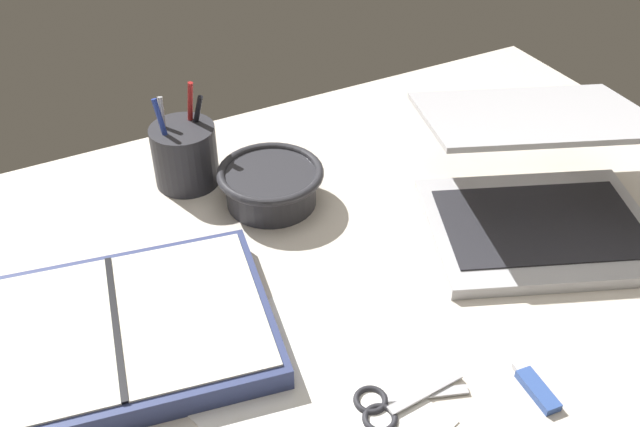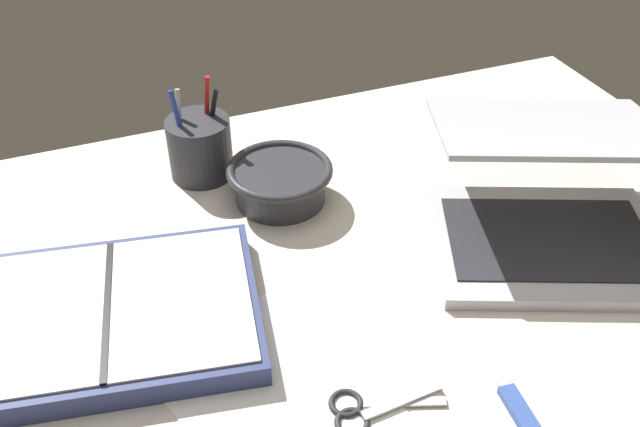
{
  "view_description": "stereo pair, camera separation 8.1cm",
  "coord_description": "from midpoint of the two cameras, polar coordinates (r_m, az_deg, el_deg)",
  "views": [
    {
      "loc": [
        -32.38,
        -56.99,
        66.7
      ],
      "look_at": [
        2.07,
        9.16,
        9.0
      ],
      "focal_mm": 40.0,
      "sensor_mm": 36.0,
      "label": 1
    },
    {
      "loc": [
        -25.01,
        -60.33,
        66.7
      ],
      "look_at": [
        2.07,
        9.16,
        9.0
      ],
      "focal_mm": 40.0,
      "sensor_mm": 36.0,
      "label": 2
    }
  ],
  "objects": [
    {
      "name": "pen_cup",
      "position": [
        1.12,
        -12.81,
        4.56
      ],
      "size": [
        9.93,
        9.93,
        16.07
      ],
      "color": "#28282D",
      "rests_on": "desk_top"
    },
    {
      "name": "bowl",
      "position": [
        1.07,
        -6.13,
        2.3
      ],
      "size": [
        15.91,
        15.91,
        5.92
      ],
      "color": "#2D2D33",
      "rests_on": "desk_top"
    },
    {
      "name": "usb_drive",
      "position": [
        0.84,
        14.27,
        -13.56
      ],
      "size": [
        2.54,
        7.32,
        1.0
      ],
      "rotation": [
        0.0,
        0.0,
        -0.09
      ],
      "color": "#33519E",
      "rests_on": "desk_top"
    },
    {
      "name": "laptop",
      "position": [
        1.05,
        14.93,
        1.89
      ],
      "size": [
        42.0,
        43.51,
        16.71
      ],
      "rotation": [
        0.0,
        0.0,
        -0.39
      ],
      "color": "#B7B7BC",
      "rests_on": "desk_top"
    },
    {
      "name": "scissors",
      "position": [
        0.81,
        2.5,
        -15.18
      ],
      "size": [
        13.03,
        6.44,
        0.8
      ],
      "rotation": [
        0.0,
        0.0,
        -0.13
      ],
      "color": "#B7B7BC",
      "rests_on": "desk_top"
    },
    {
      "name": "planner",
      "position": [
        0.9,
        -18.39,
        -9.17
      ],
      "size": [
        40.09,
        31.9,
        3.61
      ],
      "rotation": [
        0.0,
        0.0,
        -0.17
      ],
      "color": "navy",
      "rests_on": "desk_top"
    },
    {
      "name": "desk_top",
      "position": [
        0.93,
        -1.02,
        -7.46
      ],
      "size": [
        140.0,
        100.0,
        2.0
      ],
      "primitive_type": "cube",
      "color": "beige",
      "rests_on": "ground"
    },
    {
      "name": "paper_sheet_front",
      "position": [
        0.82,
        -4.5,
        -14.86
      ],
      "size": [
        27.84,
        33.22,
        0.16
      ],
      "primitive_type": "cube",
      "rotation": [
        0.0,
        0.0,
        0.32
      ],
      "color": "white",
      "rests_on": "desk_top"
    }
  ]
}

